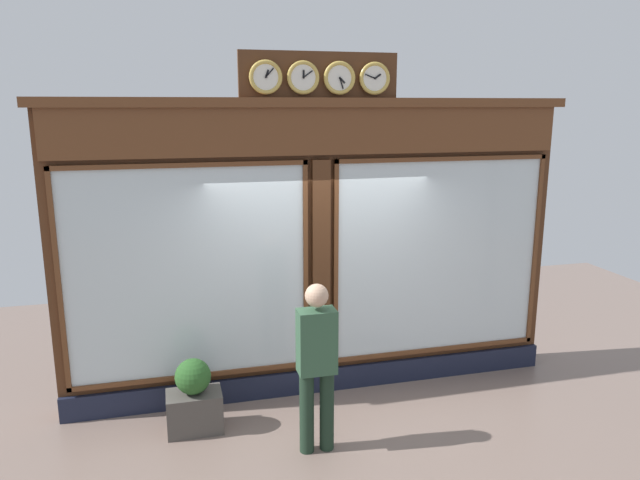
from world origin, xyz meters
name	(u,v)px	position (x,y,z in m)	size (l,w,h in m)	color
shop_facade	(317,248)	(0.00, -0.13, 1.70)	(5.83, 0.42, 3.84)	#4C2B16
pedestrian	(317,361)	(0.34, 1.20, 0.93)	(0.36, 0.22, 1.69)	#1C2F21
planter_box	(195,412)	(1.47, 0.53, 0.21)	(0.56, 0.36, 0.42)	#4C4742
planter_shrub	(193,376)	(1.47, 0.53, 0.60)	(0.37, 0.37, 0.37)	#285623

